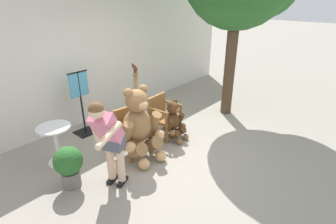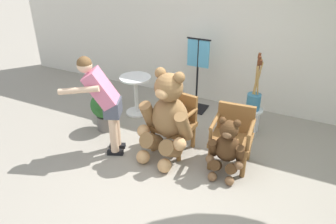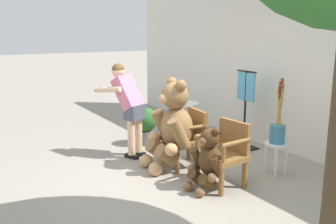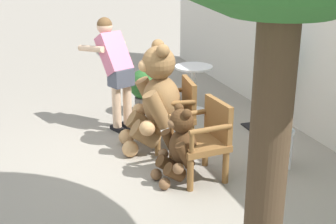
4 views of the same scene
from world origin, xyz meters
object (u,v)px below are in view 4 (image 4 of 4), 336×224
(teddy_bear_large, at_px, (156,98))
(clothing_display_stand, at_px, (264,78))
(wooden_chair_left, at_px, (176,112))
(potted_plant, at_px, (144,88))
(person_visitor, at_px, (115,64))
(brush_bucket, at_px, (281,113))
(white_stool, at_px, (279,138))
(teddy_bear_small, at_px, (179,145))
(wooden_chair_right, at_px, (204,138))
(round_side_table, at_px, (193,84))

(teddy_bear_large, height_order, clothing_display_stand, clothing_display_stand)
(wooden_chair_left, height_order, potted_plant, wooden_chair_left)
(person_visitor, height_order, brush_bucket, person_visitor)
(person_visitor, xyz_separation_m, white_stool, (1.84, 1.44, -0.55))
(person_visitor, relative_size, white_stool, 3.28)
(teddy_bear_small, height_order, clothing_display_stand, clothing_display_stand)
(wooden_chair_right, bearing_deg, teddy_bear_small, -88.41)
(brush_bucket, height_order, round_side_table, brush_bucket)
(round_side_table, relative_size, clothing_display_stand, 0.53)
(potted_plant, bearing_deg, clothing_display_stand, 50.72)
(wooden_chair_right, relative_size, clothing_display_stand, 0.63)
(brush_bucket, distance_m, potted_plant, 2.44)
(brush_bucket, xyz_separation_m, clothing_display_stand, (-1.13, 0.44, 0.06))
(person_visitor, bearing_deg, round_side_table, 100.11)
(person_visitor, relative_size, round_side_table, 2.09)
(brush_bucket, bearing_deg, white_stool, -109.16)
(wooden_chair_right, distance_m, white_stool, 0.90)
(brush_bucket, bearing_deg, potted_plant, -157.62)
(white_stool, xyz_separation_m, clothing_display_stand, (-1.13, 0.44, 0.36))
(teddy_bear_small, relative_size, potted_plant, 1.25)
(teddy_bear_large, distance_m, round_side_table, 1.46)
(wooden_chair_right, xyz_separation_m, brush_bucket, (0.08, 0.89, 0.20))
(wooden_chair_left, relative_size, brush_bucket, 0.93)
(person_visitor, bearing_deg, white_stool, 38.03)
(potted_plant, bearing_deg, brush_bucket, 22.38)
(wooden_chair_right, distance_m, teddy_bear_large, 0.95)
(person_visitor, height_order, potted_plant, person_visitor)
(wooden_chair_right, relative_size, teddy_bear_small, 1.01)
(white_stool, distance_m, brush_bucket, 0.31)
(wooden_chair_right, xyz_separation_m, round_side_table, (-1.98, 0.70, -0.01))
(brush_bucket, relative_size, clothing_display_stand, 0.68)
(teddy_bear_small, xyz_separation_m, round_side_table, (-1.99, 0.98, 0.03))
(brush_bucket, bearing_deg, clothing_display_stand, 158.96)
(round_side_table, bearing_deg, wooden_chair_left, -32.20)
(wooden_chair_left, bearing_deg, wooden_chair_right, 0.02)
(teddy_bear_large, xyz_separation_m, round_side_table, (-1.09, 0.95, -0.21))
(teddy_bear_large, xyz_separation_m, clothing_display_stand, (-0.16, 1.58, 0.06))
(white_stool, bearing_deg, teddy_bear_large, -130.27)
(wooden_chair_left, relative_size, potted_plant, 1.26)
(white_stool, bearing_deg, wooden_chair_right, -94.89)
(wooden_chair_left, relative_size, teddy_bear_large, 0.64)
(white_stool, height_order, potted_plant, potted_plant)
(wooden_chair_left, height_order, clothing_display_stand, clothing_display_stand)
(white_stool, relative_size, brush_bucket, 0.50)
(white_stool, bearing_deg, clothing_display_stand, 158.89)
(white_stool, distance_m, clothing_display_stand, 1.27)
(wooden_chair_left, bearing_deg, round_side_table, 147.80)
(wooden_chair_left, distance_m, teddy_bear_large, 0.32)
(teddy_bear_large, distance_m, potted_plant, 1.32)
(wooden_chair_left, height_order, round_side_table, wooden_chair_left)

